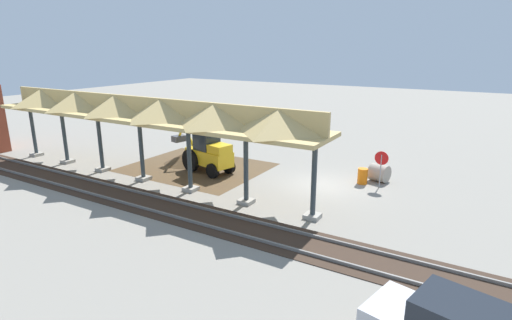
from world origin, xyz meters
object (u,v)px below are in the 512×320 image
object	(u,v)px
stop_sign	(381,162)
traffic_barrel	(363,176)
backhoe	(207,152)
concrete_pipe	(379,173)

from	to	relation	value
stop_sign	traffic_barrel	distance (m)	1.44
backhoe	traffic_barrel	size ratio (longest dim) A/B	5.72
stop_sign	concrete_pipe	xyz separation A→B (m)	(0.31, -1.08, -0.98)
stop_sign	backhoe	bearing A→B (deg)	13.98
backhoe	stop_sign	bearing A→B (deg)	-166.02
stop_sign	traffic_barrel	bearing A→B (deg)	-8.02
traffic_barrel	concrete_pipe	bearing A→B (deg)	-126.28
backhoe	traffic_barrel	bearing A→B (deg)	-163.72
backhoe	concrete_pipe	size ratio (longest dim) A/B	4.18
concrete_pipe	traffic_barrel	size ratio (longest dim) A/B	1.37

